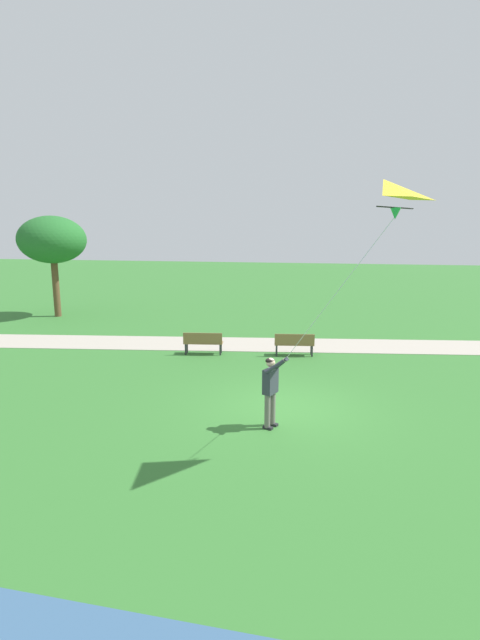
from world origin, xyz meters
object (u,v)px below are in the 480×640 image
object	(u,v)px
park_bench_near_walkway	(294,343)
park_bench_far_walkway	(203,341)
tree_lakeside_near	(52,240)
flying_kite	(384,202)
person_kite_flyer	(271,386)

from	to	relation	value
park_bench_near_walkway	park_bench_far_walkway	distance (m)	3.50
park_bench_near_walkway	tree_lakeside_near	distance (m)	15.36
park_bench_near_walkway	park_bench_far_walkway	size ratio (longest dim) A/B	1.00
flying_kite	park_bench_far_walkway	size ratio (longest dim) A/B	2.42
park_bench_far_walkway	tree_lakeside_near	size ratio (longest dim) A/B	0.28
person_kite_flyer	park_bench_far_walkway	xyz separation A→B (m)	(6.06, 3.50, -0.54)
flying_kite	park_bench_near_walkway	distance (m)	9.11
park_bench_far_walkway	tree_lakeside_near	xyz separation A→B (m)	(6.11, 10.36, 3.72)
park_bench_near_walkway	tree_lakeside_near	bearing A→B (deg)	68.01
person_kite_flyer	tree_lakeside_near	bearing A→B (deg)	48.74
flying_kite	park_bench_near_walkway	bearing A→B (deg)	17.05
person_kite_flyer	flying_kite	world-z (taller)	flying_kite
park_bench_far_walkway	flying_kite	bearing A→B (deg)	-140.35
park_bench_far_walkway	tree_lakeside_near	bearing A→B (deg)	59.48
flying_kite	park_bench_far_walkway	distance (m)	10.16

